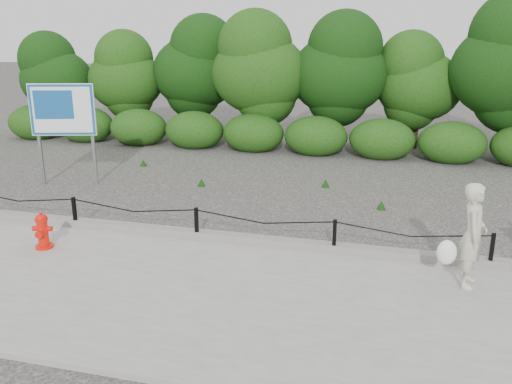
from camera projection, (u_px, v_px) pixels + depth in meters
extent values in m
plane|color=#2D2B28|center=(197.00, 243.00, 9.94)|extent=(90.00, 90.00, 0.00)
cube|color=gray|center=(150.00, 290.00, 8.07)|extent=(14.00, 4.00, 0.08)
cube|color=slate|center=(198.00, 234.00, 9.94)|extent=(14.00, 0.22, 0.14)
cube|color=black|center=(75.00, 212.00, 10.43)|extent=(0.06, 0.06, 0.60)
cube|color=black|center=(197.00, 223.00, 9.82)|extent=(0.06, 0.06, 0.60)
cube|color=black|center=(334.00, 236.00, 9.22)|extent=(0.06, 0.06, 0.60)
cube|color=black|center=(492.00, 251.00, 8.62)|extent=(0.06, 0.06, 0.60)
cylinder|color=black|center=(17.00, 196.00, 10.66)|extent=(2.50, 0.02, 0.02)
cylinder|color=black|center=(133.00, 206.00, 10.06)|extent=(2.50, 0.02, 0.02)
cylinder|color=black|center=(263.00, 218.00, 9.46)|extent=(2.50, 0.02, 0.02)
cylinder|color=black|center=(411.00, 231.00, 8.86)|extent=(2.50, 0.02, 0.02)
cylinder|color=black|center=(60.00, 110.00, 19.68)|extent=(0.18, 0.18, 1.79)
ellipsoid|color=#1A4B11|center=(56.00, 75.00, 19.32)|extent=(2.65, 2.29, 2.86)
cylinder|color=black|center=(128.00, 111.00, 19.45)|extent=(0.18, 0.18, 1.82)
ellipsoid|color=#1A4B11|center=(125.00, 75.00, 19.07)|extent=(2.69, 2.32, 2.90)
cylinder|color=black|center=(197.00, 108.00, 19.18)|extent=(0.18, 0.18, 2.07)
ellipsoid|color=#1A4B11|center=(196.00, 67.00, 18.75)|extent=(3.06, 2.64, 3.31)
cylinder|color=black|center=(260.00, 114.00, 17.82)|extent=(0.18, 0.18, 2.13)
ellipsoid|color=#1A4B11|center=(260.00, 67.00, 17.39)|extent=(3.15, 2.72, 3.40)
cylinder|color=black|center=(337.00, 115.00, 17.59)|extent=(0.18, 0.18, 2.11)
ellipsoid|color=#1A4B11|center=(339.00, 69.00, 17.16)|extent=(3.12, 2.70, 3.37)
cylinder|color=black|center=(416.00, 121.00, 17.41)|extent=(0.18, 0.18, 1.81)
ellipsoid|color=#1A4B11|center=(420.00, 81.00, 17.03)|extent=(2.68, 2.32, 2.90)
cylinder|color=black|center=(505.00, 119.00, 15.98)|extent=(0.18, 0.18, 2.36)
cylinder|color=red|center=(45.00, 246.00, 9.51)|extent=(0.36, 0.36, 0.05)
cylinder|color=red|center=(43.00, 233.00, 9.44)|extent=(0.22, 0.22, 0.46)
cylinder|color=red|center=(41.00, 219.00, 9.36)|extent=(0.26, 0.26, 0.04)
ellipsoid|color=red|center=(41.00, 218.00, 9.36)|extent=(0.23, 0.23, 0.15)
cylinder|color=red|center=(40.00, 214.00, 9.33)|extent=(0.06, 0.06, 0.04)
cylinder|color=red|center=(35.00, 228.00, 9.42)|extent=(0.10, 0.11, 0.09)
cylinder|color=red|center=(50.00, 229.00, 9.41)|extent=(0.10, 0.11, 0.09)
cylinder|color=red|center=(39.00, 234.00, 9.30)|extent=(0.15, 0.13, 0.13)
cylinder|color=slate|center=(38.00, 237.00, 9.35)|extent=(0.01, 0.04, 0.10)
imported|color=beige|center=(473.00, 235.00, 7.92)|extent=(0.45, 0.62, 1.59)
ellipsoid|color=white|center=(447.00, 252.00, 7.94)|extent=(0.29, 0.22, 0.38)
cube|color=slate|center=(39.00, 135.00, 13.29)|extent=(0.09, 0.09, 2.51)
cube|color=slate|center=(93.00, 135.00, 13.33)|extent=(0.09, 0.09, 2.51)
cube|color=white|center=(62.00, 110.00, 13.08)|extent=(1.52, 0.48, 1.25)
cube|color=#134F90|center=(62.00, 110.00, 13.05)|extent=(1.48, 0.43, 1.21)
cube|color=#134F90|center=(53.00, 105.00, 13.00)|extent=(0.90, 0.27, 0.69)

